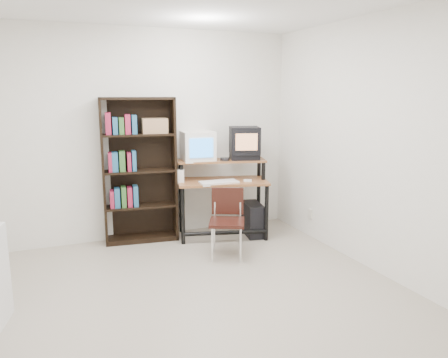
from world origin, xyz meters
name	(u,v)px	position (x,y,z in m)	size (l,w,h in m)	color
floor	(191,304)	(0.00, 0.00, -0.01)	(4.00, 4.00, 0.01)	#B0A492
back_wall	(139,136)	(0.00, 2.00, 1.30)	(4.00, 0.01, 2.60)	white
front_wall	(340,226)	(0.00, -2.00, 1.30)	(4.00, 0.01, 2.60)	white
right_wall	(379,146)	(2.00, 0.00, 1.30)	(0.01, 4.00, 2.60)	white
computer_desk	(222,184)	(0.96, 1.61, 0.68)	(1.23, 0.83, 0.98)	#935930
crt_monitor	(198,146)	(0.71, 1.82, 1.16)	(0.43, 0.44, 0.38)	white
vcr	(244,157)	(1.27, 1.61, 1.01)	(0.36, 0.26, 0.08)	black
crt_tv	(245,140)	(1.28, 1.64, 1.22)	(0.46, 0.45, 0.35)	black
cd_spindle	(225,160)	(1.00, 1.62, 0.99)	(0.12, 0.12, 0.05)	#26262B
keyboard	(219,183)	(0.86, 1.47, 0.74)	(0.47, 0.21, 0.04)	white
mousepad	(247,183)	(1.21, 1.40, 0.72)	(0.22, 0.18, 0.01)	black
mouse	(248,181)	(1.22, 1.41, 0.74)	(0.10, 0.06, 0.03)	white
desk_speaker	(181,177)	(0.44, 1.69, 0.80)	(0.08, 0.07, 0.17)	white
pc_tower	(253,219)	(1.34, 1.48, 0.21)	(0.20, 0.45, 0.42)	black
school_chair	(227,216)	(0.75, 0.94, 0.47)	(0.51, 0.51, 0.76)	black
bookshelf	(139,169)	(-0.04, 1.86, 0.91)	(0.92, 0.40, 1.77)	black
wall_outlet	(310,214)	(1.99, 1.15, 0.30)	(0.02, 0.08, 0.12)	beige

